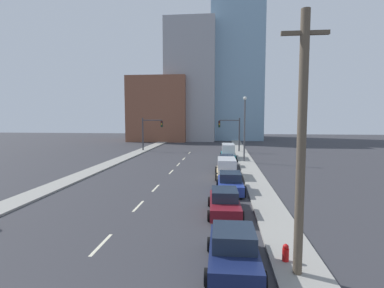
# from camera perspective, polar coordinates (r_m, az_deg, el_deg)

# --- Properties ---
(sidewalk_left) EXTENTS (2.05, 98.88, 0.15)m
(sidewalk_left) POSITION_cam_1_polar(r_m,az_deg,el_deg) (56.21, -8.37, -0.78)
(sidewalk_left) COLOR gray
(sidewalk_left) RESTS_ON ground
(sidewalk_right) EXTENTS (2.05, 98.88, 0.15)m
(sidewalk_right) POSITION_cam_1_polar(r_m,az_deg,el_deg) (54.52, 9.09, -0.97)
(sidewalk_right) COLOR gray
(sidewalk_right) RESTS_ON ground
(lane_stripe_at_8m) EXTENTS (0.16, 2.40, 0.01)m
(lane_stripe_at_8m) POSITION_cam_1_polar(r_m,az_deg,el_deg) (15.03, -16.88, -17.84)
(lane_stripe_at_8m) COLOR beige
(lane_stripe_at_8m) RESTS_ON ground
(lane_stripe_at_14m) EXTENTS (0.16, 2.40, 0.01)m
(lane_stripe_at_14m) POSITION_cam_1_polar(r_m,az_deg,el_deg) (20.34, -10.18, -11.54)
(lane_stripe_at_14m) COLOR beige
(lane_stripe_at_14m) RESTS_ON ground
(lane_stripe_at_19m) EXTENTS (0.16, 2.40, 0.01)m
(lane_stripe_at_19m) POSITION_cam_1_polar(r_m,az_deg,el_deg) (25.02, -6.95, -8.33)
(lane_stripe_at_19m) COLOR beige
(lane_stripe_at_19m) RESTS_ON ground
(lane_stripe_at_26m) EXTENTS (0.16, 2.40, 0.01)m
(lane_stripe_at_26m) POSITION_cam_1_polar(r_m,az_deg,el_deg) (32.09, -3.98, -5.30)
(lane_stripe_at_26m) COLOR beige
(lane_stripe_at_26m) RESTS_ON ground
(lane_stripe_at_31m) EXTENTS (0.16, 2.40, 0.01)m
(lane_stripe_at_31m) POSITION_cam_1_polar(r_m,az_deg,el_deg) (37.01, -2.61, -3.90)
(lane_stripe_at_31m) COLOR beige
(lane_stripe_at_31m) RESTS_ON ground
(lane_stripe_at_36m) EXTENTS (0.16, 2.40, 0.01)m
(lane_stripe_at_36m) POSITION_cam_1_polar(r_m,az_deg,el_deg) (41.94, -1.58, -2.83)
(lane_stripe_at_36m) COLOR beige
(lane_stripe_at_36m) RESTS_ON ground
(lane_stripe_at_43m) EXTENTS (0.16, 2.40, 0.01)m
(lane_stripe_at_43m) POSITION_cam_1_polar(r_m,az_deg,el_deg) (48.79, -0.49, -1.70)
(lane_stripe_at_43m) COLOR beige
(lane_stripe_at_43m) RESTS_ON ground
(building_brick_left) EXTENTS (14.00, 16.00, 15.45)m
(building_brick_left) POSITION_cam_1_polar(r_m,az_deg,el_deg) (77.28, -5.81, 6.53)
(building_brick_left) COLOR brown
(building_brick_left) RESTS_ON ground
(building_office_center) EXTENTS (12.00, 20.00, 29.09)m
(building_office_center) POSITION_cam_1_polar(r_m,az_deg,el_deg) (80.51, 0.19, 11.37)
(building_office_center) COLOR #99999E
(building_office_center) RESTS_ON ground
(building_glass_right) EXTENTS (13.00, 20.00, 35.92)m
(building_glass_right) POSITION_cam_1_polar(r_m,az_deg,el_deg) (84.55, 8.38, 13.35)
(building_glass_right) COLOR #7A9EB7
(building_glass_right) RESTS_ON ground
(traffic_signal_left) EXTENTS (3.62, 0.35, 5.69)m
(traffic_signal_left) POSITION_cam_1_polar(r_m,az_deg,el_deg) (51.73, -8.25, 2.70)
(traffic_signal_left) COLOR #38383D
(traffic_signal_left) RESTS_ON ground
(traffic_signal_right) EXTENTS (3.62, 0.35, 5.69)m
(traffic_signal_right) POSITION_cam_1_polar(r_m,az_deg,el_deg) (50.15, 7.82, 2.63)
(traffic_signal_right) COLOR #38383D
(traffic_signal_right) RESTS_ON ground
(utility_pole_right_near) EXTENTS (1.60, 0.32, 9.46)m
(utility_pole_right_near) POSITION_cam_1_polar(r_m,az_deg,el_deg) (11.16, 20.11, -0.12)
(utility_pole_right_near) COLOR brown
(utility_pole_right_near) RESTS_ON ground
(street_lamp) EXTENTS (0.44, 0.44, 8.42)m
(street_lamp) POSITION_cam_1_polar(r_m,az_deg,el_deg) (38.83, 9.99, 3.68)
(street_lamp) COLOR #4C4C51
(street_lamp) RESTS_ON ground
(fire_hydrant) EXTENTS (0.26, 0.26, 0.84)m
(fire_hydrant) POSITION_cam_1_polar(r_m,az_deg,el_deg) (13.11, 17.39, -19.43)
(fire_hydrant) COLOR red
(fire_hydrant) RESTS_ON ground
(sedan_navy) EXTENTS (2.17, 4.38, 1.54)m
(sedan_navy) POSITION_cam_1_polar(r_m,az_deg,el_deg) (12.36, 7.90, -19.40)
(sedan_navy) COLOR #141E47
(sedan_navy) RESTS_ON ground
(sedan_maroon) EXTENTS (2.17, 4.65, 1.48)m
(sedan_maroon) POSITION_cam_1_polar(r_m,az_deg,el_deg) (18.53, 6.21, -11.01)
(sedan_maroon) COLOR maroon
(sedan_maroon) RESTS_ON ground
(sedan_blue) EXTENTS (2.21, 4.73, 1.54)m
(sedan_blue) POSITION_cam_1_polar(r_m,az_deg,el_deg) (23.67, 7.28, -7.38)
(sedan_blue) COLOR navy
(sedan_blue) RESTS_ON ground
(box_truck_tan) EXTENTS (2.32, 5.63, 1.85)m
(box_truck_tan) POSITION_cam_1_polar(r_m,az_deg,el_deg) (29.21, 6.60, -4.60)
(box_truck_tan) COLOR tan
(box_truck_tan) RESTS_ON ground
(sedan_gray) EXTENTS (2.08, 4.32, 1.45)m
(sedan_gray) POSITION_cam_1_polar(r_m,az_deg,el_deg) (35.16, 6.64, -3.33)
(sedan_gray) COLOR slate
(sedan_gray) RESTS_ON ground
(box_truck_teal) EXTENTS (2.27, 6.33, 2.10)m
(box_truck_teal) POSITION_cam_1_polar(r_m,az_deg,el_deg) (42.08, 6.88, -1.48)
(box_truck_teal) COLOR #196B75
(box_truck_teal) RESTS_ON ground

